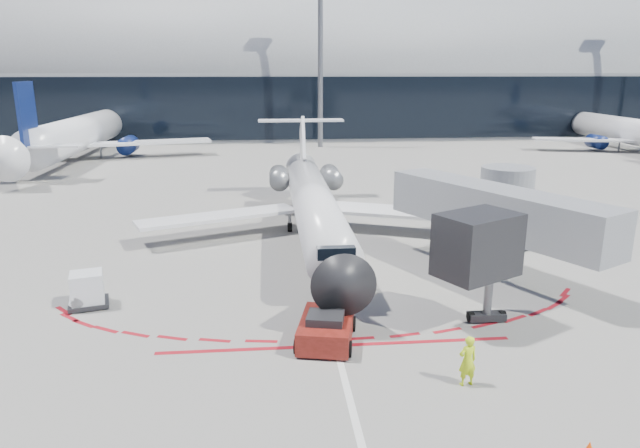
{
  "coord_description": "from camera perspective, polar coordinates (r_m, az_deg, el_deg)",
  "views": [
    {
      "loc": [
        -2.53,
        -31.74,
        10.51
      ],
      "look_at": [
        0.34,
        -1.13,
        2.16
      ],
      "focal_mm": 32.0,
      "sensor_mm": 36.0,
      "label": 1
    }
  ],
  "objects": [
    {
      "name": "ramp_worker",
      "position": [
        20.59,
        14.53,
        -13.1
      ],
      "size": [
        0.74,
        0.56,
        1.83
      ],
      "primitive_type": "imported",
      "rotation": [
        0.0,
        0.0,
        3.34
      ],
      "color": "#CCEE19",
      "rests_on": "ground"
    },
    {
      "name": "bg_airliner_0",
      "position": [
        76.24,
        -22.96,
        10.56
      ],
      "size": [
        36.44,
        38.58,
        11.79
      ],
      "primitive_type": null,
      "color": "white",
      "rests_on": "ground"
    },
    {
      "name": "apron_stop_bar",
      "position": [
        22.94,
        1.6,
        -12.05
      ],
      "size": [
        14.0,
        0.25,
        0.01
      ],
      "primitive_type": "cube",
      "color": "maroon",
      "rests_on": "ground"
    },
    {
      "name": "uld_container",
      "position": [
        28.18,
        -22.24,
        -6.13
      ],
      "size": [
        2.05,
        1.87,
        1.63
      ],
      "rotation": [
        0.0,
        0.0,
        0.26
      ],
      "color": "black",
      "rests_on": "ground"
    },
    {
      "name": "regional_jet",
      "position": [
        36.5,
        -0.69,
        2.26
      ],
      "size": [
        22.63,
        27.91,
        6.99
      ],
      "color": "white",
      "rests_on": "ground"
    },
    {
      "name": "jet_bridge",
      "position": [
        32.14,
        17.35,
        1.0
      ],
      "size": [
        10.03,
        15.2,
        4.9
      ],
      "color": "gray",
      "rests_on": "ground"
    },
    {
      "name": "safety_cone_right",
      "position": [
        18.79,
        25.33,
        -19.62
      ],
      "size": [
        0.33,
        0.33,
        0.45
      ],
      "primitive_type": "cone",
      "color": "#FC4905",
      "rests_on": "ground"
    },
    {
      "name": "apron_centerline",
      "position": [
        35.43,
        -1.03,
        -2.05
      ],
      "size": [
        0.25,
        40.0,
        0.01
      ],
      "primitive_type": "cube",
      "color": "silver",
      "rests_on": "ground"
    },
    {
      "name": "light_mast_centre",
      "position": [
        80.12,
        0.04,
        16.62
      ],
      "size": [
        0.7,
        0.7,
        25.0
      ],
      "primitive_type": "cylinder",
      "color": "slate",
      "rests_on": "ground"
    },
    {
      "name": "bg_airliner_1",
      "position": [
        87.38,
        28.87,
        9.72
      ],
      "size": [
        30.73,
        32.54,
        9.94
      ],
      "primitive_type": null,
      "color": "white",
      "rests_on": "ground"
    },
    {
      "name": "ground",
      "position": [
        33.53,
        -0.77,
        -3.07
      ],
      "size": [
        260.0,
        260.0,
        0.0
      ],
      "primitive_type": "plane",
      "color": "slate",
      "rests_on": "ground"
    },
    {
      "name": "pushback_tug",
      "position": [
        22.96,
        0.62,
        -10.41
      ],
      "size": [
        2.75,
        5.22,
        1.33
      ],
      "rotation": [
        0.0,
        0.0,
        -0.22
      ],
      "color": "#53120B",
      "rests_on": "ground"
    },
    {
      "name": "terminal_building",
      "position": [
        96.77,
        -3.98,
        13.99
      ],
      "size": [
        150.0,
        24.15,
        24.0
      ],
      "color": "gray",
      "rests_on": "ground"
    }
  ]
}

